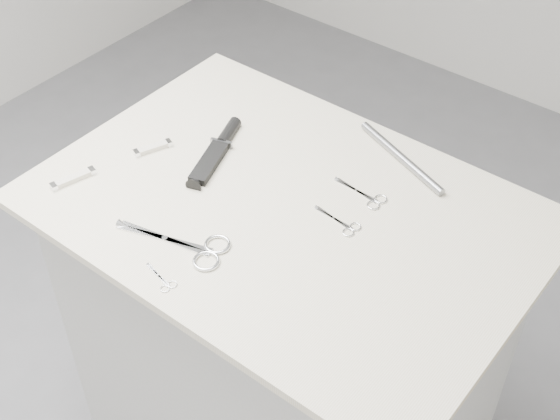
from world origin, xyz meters
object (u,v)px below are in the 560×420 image
Objects in this scene: pocket_knife_a at (153,148)px; pocket_knife_b at (73,178)px; embroidery_scissors_a at (368,197)px; metal_rail at (401,157)px; plinth at (285,349)px; sheathed_knife at (218,148)px; embroidery_scissors_b at (343,224)px; tiny_scissors at (163,280)px; large_shears at (195,248)px.

pocket_knife_a is 0.86× the size of pocket_knife_b.
metal_rail reaches higher than embroidery_scissors_a.
pocket_knife_b is 0.70m from metal_rail.
sheathed_knife reaches higher than plinth.
tiny_scissors is (-0.17, -0.33, -0.00)m from embroidery_scissors_b.
embroidery_scissors_b is (0.01, -0.10, -0.00)m from embroidery_scissors_a.
embroidery_scissors_a is 0.55× the size of sheathed_knife.
embroidery_scissors_a is 0.14m from metal_rail.
sheathed_knife reaches higher than pocket_knife_b.
metal_rail is at bearing 98.46° from embroidery_scissors_a.
pocket_knife_a is (-0.46, -0.16, 0.00)m from embroidery_scissors_a.
embroidery_scissors_a reaches higher than plinth.
metal_rail is (0.45, 0.30, 0.00)m from pocket_knife_a.
pocket_knife_a is 0.32× the size of metal_rail.
tiny_scissors is (0.01, -0.10, -0.00)m from large_shears.
pocket_knife_a is 0.19m from pocket_knife_b.
sheathed_knife reaches higher than embroidery_scissors_a.
pocket_knife_a reaches higher than tiny_scissors.
embroidery_scissors_b is at bearing 35.92° from large_shears.
pocket_knife_b reaches higher than embroidery_scissors_a.
embroidery_scissors_b is (0.12, 0.03, 0.47)m from plinth.
pocket_knife_a is at bearing -145.71° from metal_rail.
embroidery_scissors_a is 0.10m from embroidery_scissors_b.
metal_rail is (0.16, 0.57, 0.01)m from tiny_scissors.
tiny_scissors is at bearing -88.59° from pocket_knife_b.
metal_rail is (0.50, 0.48, 0.00)m from pocket_knife_b.
embroidery_scissors_a is 0.61m from pocket_knife_b.
pocket_knife_b is at bearing 166.62° from large_shears.
pocket_knife_a is (-0.12, -0.08, -0.00)m from sheathed_knife.
embroidery_scissors_b and tiny_scissors have the same top height.
large_shears is 0.30m from sheathed_knife.
embroidery_scissors_b is 1.23× the size of pocket_knife_a.
pocket_knife_a is at bearing -2.57° from pocket_knife_b.
metal_rail is (-0.02, 0.24, 0.01)m from embroidery_scissors_b.
sheathed_knife reaches higher than metal_rail.
large_shears is at bearing -72.80° from pocket_knife_b.
sheathed_knife is 2.20× the size of pocket_knife_b.
plinth is 8.47× the size of embroidery_scissors_b.
metal_rail is at bearing 68.98° from plinth.
plinth is at bearing 57.09° from large_shears.
plinth is 0.56m from metal_rail.
embroidery_scissors_a is 1.21× the size of pocket_knife_b.
metal_rail is at bearing -30.93° from pocket_knife_b.
pocket_knife_b is at bearing -136.32° from metal_rail.
embroidery_scissors_b reaches higher than plinth.
pocket_knife_a is at bearing 150.28° from tiny_scissors.
plinth is at bearing -128.11° from embroidery_scissors_a.
pocket_knife_b is at bearing 127.37° from sheathed_knife.
plinth is at bearing -121.32° from sheathed_knife.
embroidery_scissors_a is at bearing 99.00° from embroidery_scissors_b.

